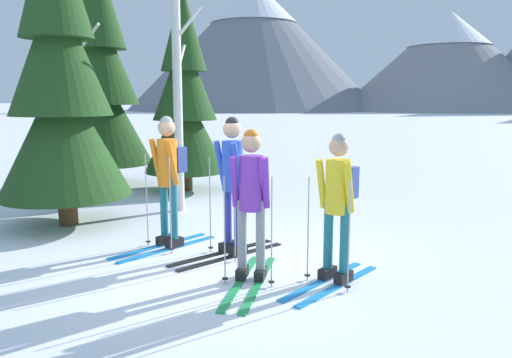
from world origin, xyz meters
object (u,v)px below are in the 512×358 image
at_px(skier_in_orange, 168,173).
at_px(skier_in_yellow, 338,199).
at_px(skier_in_blue, 232,179).
at_px(birch_tree_tall, 178,82).
at_px(pine_tree_near, 185,99).
at_px(pine_tree_far, 101,81).
at_px(skier_in_purple, 251,196).
at_px(pine_tree_mid, 60,83).
at_px(birch_tree_slender, 79,105).

xyz_separation_m(skier_in_orange, skier_in_yellow, (2.55, -0.31, -0.10)).
distance_m(skier_in_blue, birch_tree_tall, 3.23).
height_order(pine_tree_near, pine_tree_far, pine_tree_far).
distance_m(pine_tree_far, birch_tree_tall, 3.59).
bearing_deg(pine_tree_near, pine_tree_far, -173.47).
xyz_separation_m(skier_in_blue, skier_in_yellow, (1.58, -0.39, -0.07)).
xyz_separation_m(skier_in_purple, skier_in_yellow, (0.91, 0.37, -0.03)).
xyz_separation_m(pine_tree_near, birch_tree_tall, (1.05, -1.80, 0.31)).
xyz_separation_m(skier_in_blue, pine_tree_near, (-3.22, 3.76, 1.05)).
bearing_deg(skier_in_purple, skier_in_yellow, 21.92).
bearing_deg(skier_in_yellow, pine_tree_mid, 172.82).
bearing_deg(birch_tree_slender, pine_tree_near, 60.09).
bearing_deg(skier_in_purple, pine_tree_near, 130.70).
distance_m(skier_in_yellow, pine_tree_mid, 5.07).
bearing_deg(pine_tree_near, skier_in_orange, -59.60).
xyz_separation_m(pine_tree_near, pine_tree_mid, (-0.04, -3.54, 0.26)).
bearing_deg(pine_tree_mid, skier_in_purple, -14.00).
bearing_deg(birch_tree_tall, pine_tree_far, 154.47).
bearing_deg(pine_tree_near, skier_in_blue, -49.38).
height_order(skier_in_yellow, pine_tree_mid, pine_tree_mid).
distance_m(skier_in_yellow, birch_tree_tall, 4.65).
height_order(skier_in_orange, pine_tree_near, pine_tree_near).
relative_size(skier_in_purple, birch_tree_slender, 0.47).
relative_size(skier_in_orange, skier_in_purple, 1.04).
distance_m(skier_in_orange, birch_tree_slender, 3.97).
bearing_deg(pine_tree_near, pine_tree_mid, -90.58).
distance_m(skier_in_orange, pine_tree_mid, 2.64).
bearing_deg(skier_in_blue, skier_in_purple, -48.87).
relative_size(pine_tree_far, birch_tree_tall, 1.16).
xyz_separation_m(pine_tree_near, pine_tree_far, (-2.19, -0.25, 0.43)).
distance_m(skier_in_yellow, pine_tree_far, 8.15).
xyz_separation_m(pine_tree_mid, pine_tree_far, (-2.15, 3.29, 0.17)).
bearing_deg(pine_tree_mid, pine_tree_near, 89.42).
height_order(pine_tree_far, birch_tree_tall, pine_tree_far).
bearing_deg(pine_tree_far, skier_in_purple, -35.09).
distance_m(pine_tree_near, birch_tree_tall, 2.10).
bearing_deg(pine_tree_far, skier_in_orange, -38.94).
height_order(skier_in_blue, birch_tree_tall, birch_tree_tall).
xyz_separation_m(birch_tree_tall, birch_tree_slender, (-2.22, -0.24, -0.43)).
relative_size(pine_tree_near, pine_tree_far, 0.83).
xyz_separation_m(skier_in_yellow, birch_tree_tall, (-3.75, 2.35, 1.43)).
xyz_separation_m(skier_in_blue, pine_tree_mid, (-3.26, 0.22, 1.31)).
bearing_deg(skier_in_yellow, pine_tree_far, 150.85).
relative_size(birch_tree_tall, birch_tree_slender, 1.23).
xyz_separation_m(skier_in_blue, birch_tree_slender, (-4.39, 1.72, 0.93)).
relative_size(skier_in_purple, pine_tree_far, 0.33).
bearing_deg(birch_tree_slender, skier_in_purple, -26.14).
height_order(skier_in_blue, birch_tree_slender, birch_tree_slender).
bearing_deg(skier_in_purple, birch_tree_slender, 153.86).
bearing_deg(skier_in_blue, birch_tree_slender, 158.59).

